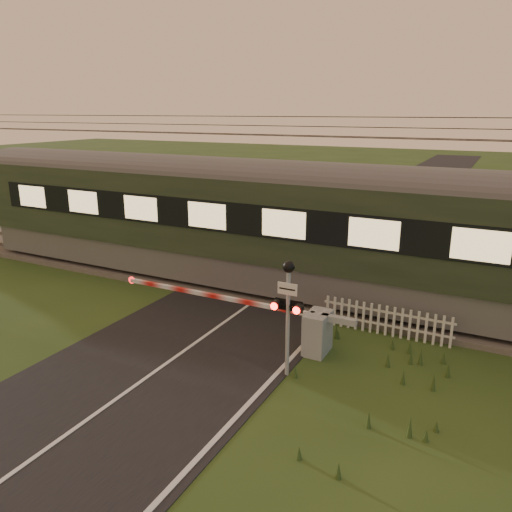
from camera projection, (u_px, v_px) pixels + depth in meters
The scene contains 7 objects.
ground at pixel (160, 369), 12.62m from camera, with size 160.00×160.00×0.00m, color #2A4219.
road at pixel (154, 373), 12.41m from camera, with size 6.00×140.00×0.03m.
track_bed at pixel (270, 288), 18.15m from camera, with size 140.00×3.40×0.39m.
overhead_wires at pixel (272, 128), 16.56m from camera, with size 120.00×0.62×0.62m.
boom_gate at pixel (305, 328), 13.48m from camera, with size 7.49×0.89×1.18m.
crossing_signal at pixel (288, 298), 11.77m from camera, with size 0.75×0.33×2.95m.
picket_fence at pixel (386, 320), 14.40m from camera, with size 3.78×0.08×0.91m.
Camera 1 is at (7.34, -8.94, 6.29)m, focal length 35.00 mm.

